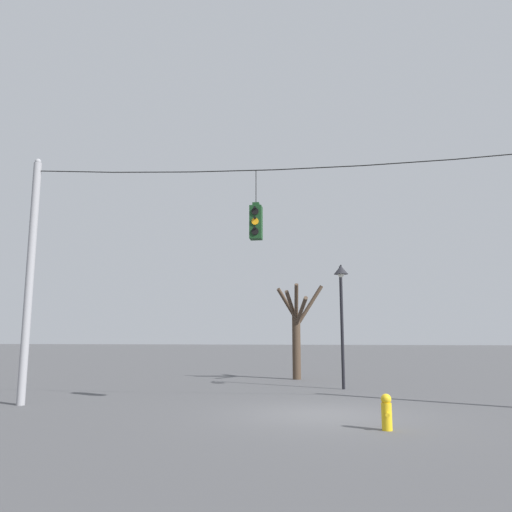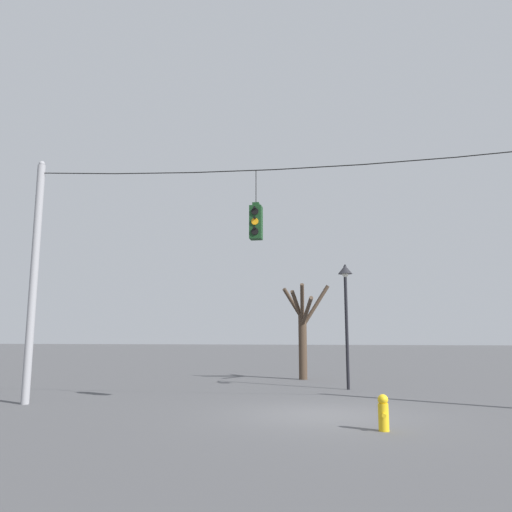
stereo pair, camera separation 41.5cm
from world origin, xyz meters
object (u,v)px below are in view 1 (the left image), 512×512
(utility_pole_left, at_px, (30,278))
(bare_tree, at_px, (297,330))
(street_lamp, at_px, (341,292))
(traffic_light_near_right_pole, at_px, (256,222))
(fire_hydrant, at_px, (387,412))

(utility_pole_left, bearing_deg, bare_tree, 52.18)
(utility_pole_left, height_order, street_lamp, utility_pole_left)
(bare_tree, bearing_deg, street_lamp, -64.74)
(traffic_light_near_right_pole, bearing_deg, bare_tree, 86.81)
(utility_pole_left, relative_size, street_lamp, 1.60)
(fire_hydrant, bearing_deg, traffic_light_near_right_pole, 142.04)
(utility_pole_left, relative_size, bare_tree, 1.71)
(street_lamp, bearing_deg, traffic_light_near_right_pole, -114.78)
(utility_pole_left, xyz_separation_m, fire_hydrant, (10.00, -2.47, -3.31))
(utility_pole_left, height_order, traffic_light_near_right_pole, utility_pole_left)
(utility_pole_left, distance_m, traffic_light_near_right_pole, 7.00)
(utility_pole_left, height_order, fire_hydrant, utility_pole_left)
(traffic_light_near_right_pole, distance_m, street_lamp, 6.12)
(traffic_light_near_right_pole, bearing_deg, fire_hydrant, -37.96)
(utility_pole_left, relative_size, traffic_light_near_right_pole, 3.65)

